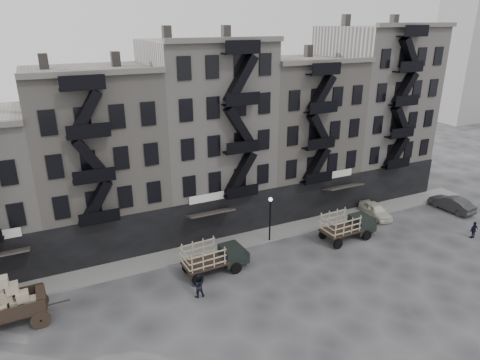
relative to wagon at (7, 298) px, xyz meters
name	(u,v)px	position (x,y,z in m)	size (l,w,h in m)	color
ground	(253,263)	(17.57, 0.00, -2.11)	(140.00, 140.00, 0.00)	#38383A
sidewalk	(234,242)	(17.57, 3.75, -2.04)	(55.00, 2.50, 0.15)	slate
building_midwest	(97,159)	(7.57, 9.82, 5.39)	(10.00, 11.35, 16.20)	gray
building_center	(206,135)	(17.57, 9.82, 6.39)	(10.00, 11.35, 18.20)	#9F9892
building_mideast	(296,134)	(27.57, 9.82, 5.39)	(10.00, 11.35, 16.20)	gray
building_east	(372,111)	(37.57, 9.82, 6.89)	(10.00, 11.35, 19.20)	#9F9892
lamp_post	(270,213)	(20.57, 2.60, 0.67)	(0.36, 0.36, 4.28)	black
wagon	(7,298)	(0.00, 0.00, 0.00)	(4.40, 2.40, 3.70)	black
stake_truck_west	(214,255)	(14.21, 0.15, -0.61)	(5.34, 2.42, 2.63)	black
stake_truck_east	(348,224)	(27.11, 0.00, -0.59)	(5.42, 2.42, 2.67)	black
car_east	(375,210)	(32.71, 2.50, -1.41)	(1.66, 4.13, 1.41)	silver
car_far	(452,204)	(40.90, 0.25, -1.35)	(1.62, 4.66, 1.54)	#27272A
pedestrian_mid	(198,285)	(11.96, -2.29, -1.18)	(0.90, 0.70, 1.86)	black
policeman	(474,230)	(37.61, -4.82, -1.32)	(0.93, 0.39, 1.59)	black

